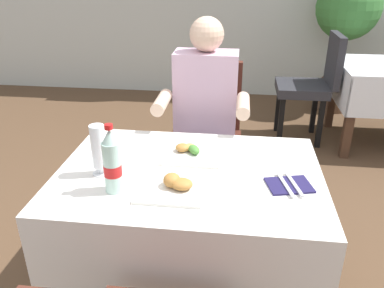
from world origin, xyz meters
TOP-DOWN VIEW (x-y plane):
  - main_dining_table at (0.02, 0.09)m, footprint 1.11×0.80m
  - chair_far_diner_seat at (0.02, 0.89)m, footprint 0.44×0.50m
  - seated_diner_far at (0.03, 0.78)m, footprint 0.50×0.46m
  - plate_near_camera at (-0.02, -0.06)m, footprint 0.26×0.26m
  - plate_far_diner at (0.01, 0.25)m, footprint 0.25×0.25m
  - beer_glass_left at (-0.34, 0.03)m, footprint 0.07×0.07m
  - cola_bottle_primary at (-0.24, -0.09)m, footprint 0.07×0.07m
  - napkin_cutlery_set at (0.43, 0.02)m, footprint 0.20×0.20m
  - background_chair_left at (0.86, 2.14)m, footprint 0.50×0.44m
  - potted_plant_corner at (1.28, 3.01)m, footprint 0.65×0.65m

SIDE VIEW (x-z plane):
  - main_dining_table at x=0.02m, z-range 0.19..0.91m
  - chair_far_diner_seat at x=0.02m, z-range 0.07..1.04m
  - background_chair_left at x=0.86m, z-range 0.07..1.04m
  - seated_diner_far at x=0.03m, z-range 0.08..1.34m
  - napkin_cutlery_set at x=0.43m, z-range 0.72..0.73m
  - plate_far_diner at x=0.01m, z-range 0.71..0.76m
  - plate_near_camera at x=-0.02m, z-range 0.71..0.77m
  - beer_glass_left at x=-0.34m, z-range 0.73..0.94m
  - cola_bottle_primary at x=-0.24m, z-range 0.71..0.98m
  - potted_plant_corner at x=1.28m, z-range 0.27..1.69m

